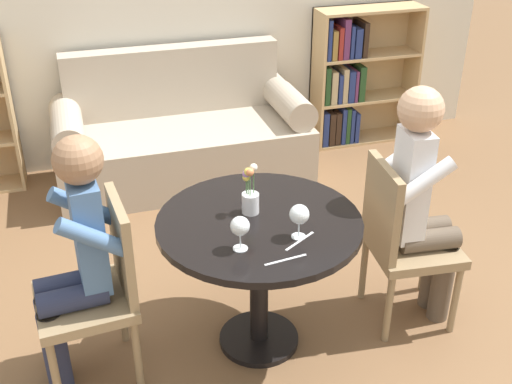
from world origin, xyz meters
name	(u,v)px	position (x,y,z in m)	size (l,w,h in m)	color
ground_plane	(259,340)	(0.00, 0.00, 0.00)	(16.00, 16.00, 0.00)	brown
round_table	(259,246)	(0.00, 0.00, 0.58)	(0.95, 0.95, 0.72)	black
couch	(182,138)	(0.00, 1.91, 0.31)	(1.81, 0.80, 0.92)	#B7A893
bookshelf_right	(351,79)	(1.46, 2.17, 0.53)	(0.86, 0.28, 1.10)	tan
chair_left	(99,286)	(-0.74, 0.02, 0.49)	(0.45, 0.45, 0.90)	#937A56
chair_right	(401,237)	(0.74, -0.01, 0.49)	(0.46, 0.46, 0.90)	#937A56
person_left	(74,261)	(-0.83, 0.01, 0.66)	(0.43, 0.36, 1.22)	#282D47
person_right	(422,202)	(0.82, -0.03, 0.69)	(0.44, 0.37, 1.28)	brown
wine_glass_left	(240,227)	(-0.15, -0.20, 0.82)	(0.08, 0.08, 0.16)	white
wine_glass_right	(299,215)	(0.12, -0.18, 0.83)	(0.09, 0.09, 0.16)	white
flower_vase	(250,195)	(-0.02, 0.08, 0.81)	(0.08, 0.08, 0.24)	silver
knife_left_setting	(286,260)	(0.01, -0.33, 0.72)	(0.19, 0.03, 0.00)	silver
fork_left_setting	(300,241)	(0.12, -0.22, 0.72)	(0.17, 0.11, 0.00)	silver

